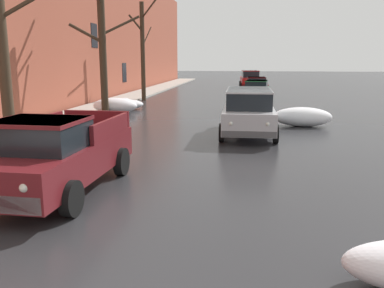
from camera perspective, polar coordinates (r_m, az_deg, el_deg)
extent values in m
cube|color=#A8A399|center=(22.06, -16.60, 3.73)|extent=(2.44, 80.00, 0.12)
cube|color=#9E4C38|center=(22.76, -21.55, 17.17)|extent=(0.60, 80.00, 10.82)
cube|color=black|center=(35.49, -9.47, 9.83)|extent=(0.08, 1.10, 1.60)
cube|color=black|center=(29.37, -13.54, 14.52)|extent=(0.08, 1.10, 1.60)
ellipsoid|color=white|center=(23.14, -10.70, 5.30)|extent=(2.50, 1.38, 0.86)
ellipsoid|color=white|center=(23.05, -10.06, 5.07)|extent=(0.82, 0.68, 0.68)
ellipsoid|color=white|center=(18.97, 15.16, 3.69)|extent=(2.60, 1.18, 0.86)
ellipsoid|color=white|center=(19.19, 16.16, 3.03)|extent=(0.48, 0.40, 0.40)
ellipsoid|color=white|center=(19.13, 14.54, 3.60)|extent=(0.88, 0.73, 0.73)
ellipsoid|color=white|center=(24.97, -9.45, 5.51)|extent=(2.34, 1.33, 0.60)
ellipsoid|color=white|center=(25.09, -9.36, 5.62)|extent=(0.81, 0.67, 0.67)
cylinder|color=#423323|center=(14.24, -25.09, 13.27)|extent=(0.36, 0.36, 7.22)
cylinder|color=#423323|center=(14.03, -22.01, 17.95)|extent=(1.81, 0.46, 1.06)
cylinder|color=#423323|center=(14.97, -25.05, 16.19)|extent=(0.73, 1.34, 0.96)
cylinder|color=#382B1E|center=(22.22, -12.41, 13.41)|extent=(0.38, 0.38, 7.39)
cylinder|color=#382B1E|center=(22.25, -14.62, 14.75)|extent=(1.63, 0.73, 1.01)
cylinder|color=#382B1E|center=(22.63, -9.93, 16.04)|extent=(1.75, 1.45, 1.11)
cylinder|color=#382B1E|center=(29.97, -6.90, 12.62)|extent=(0.31, 0.31, 6.87)
cylinder|color=#382B1E|center=(29.46, -5.96, 18.40)|extent=(1.52, 1.23, 1.31)
cylinder|color=#382B1E|center=(29.71, -7.87, 16.38)|extent=(0.81, 1.06, 1.10)
cylinder|color=#382B1E|center=(30.62, -6.33, 14.71)|extent=(0.41, 1.41, 1.46)
cube|color=maroon|center=(9.79, -18.29, -2.03)|extent=(2.09, 4.89, 0.76)
cube|color=black|center=(9.07, -20.54, 1.27)|extent=(1.77, 1.59, 0.64)
cube|color=maroon|center=(9.02, -20.66, 3.02)|extent=(1.82, 1.64, 0.08)
cube|color=maroon|center=(10.15, -11.29, 2.28)|extent=(0.16, 2.33, 0.44)
cube|color=maroon|center=(10.95, -20.52, 2.45)|extent=(0.16, 2.33, 0.44)
cube|color=maroon|center=(11.78, -13.19, 3.50)|extent=(1.88, 0.15, 0.44)
sphere|color=white|center=(7.44, -22.45, -5.69)|extent=(0.16, 0.16, 0.16)
cylinder|color=black|center=(8.20, -16.51, -7.33)|extent=(0.24, 0.73, 0.72)
cylinder|color=black|center=(10.77, -9.84, -2.44)|extent=(0.24, 0.73, 0.72)
cylinder|color=black|center=(11.58, -19.30, -1.94)|extent=(0.24, 0.73, 0.72)
cube|color=#B7B7BC|center=(16.28, 7.89, 3.80)|extent=(1.97, 4.75, 0.80)
cube|color=black|center=(16.24, 7.97, 6.41)|extent=(1.69, 3.33, 0.68)
cube|color=#B7B7BC|center=(16.21, 8.00, 7.50)|extent=(1.72, 3.39, 0.06)
cube|color=#525254|center=(14.04, 7.94, 1.36)|extent=(1.87, 0.15, 0.22)
cube|color=#525254|center=(18.60, 7.80, 3.93)|extent=(1.87, 0.15, 0.22)
cylinder|color=black|center=(14.94, 11.63, 1.40)|extent=(0.19, 0.68, 0.68)
cylinder|color=black|center=(14.91, 4.16, 1.59)|extent=(0.19, 0.68, 0.68)
cylinder|color=black|center=(17.82, 10.95, 3.09)|extent=(0.19, 0.68, 0.68)
cylinder|color=black|center=(17.80, 4.68, 3.26)|extent=(0.19, 0.68, 0.68)
sphere|color=silver|center=(13.97, 10.53, 2.73)|extent=(0.14, 0.14, 0.14)
sphere|color=silver|center=(13.95, 5.44, 2.86)|extent=(0.14, 0.14, 0.14)
cube|color=navy|center=(23.21, 8.54, 5.81)|extent=(1.86, 4.02, 0.60)
cube|color=black|center=(23.36, 8.55, 7.23)|extent=(1.53, 2.12, 0.52)
cube|color=navy|center=(23.34, 8.57, 7.79)|extent=(1.56, 2.16, 0.06)
cube|color=black|center=(21.33, 8.83, 4.80)|extent=(1.63, 0.21, 0.22)
cube|color=black|center=(25.14, 8.26, 5.86)|extent=(1.63, 0.21, 0.22)
cylinder|color=black|center=(22.11, 10.90, 4.65)|extent=(0.21, 0.61, 0.60)
cylinder|color=black|center=(22.00, 6.49, 4.76)|extent=(0.21, 0.61, 0.60)
cylinder|color=black|center=(24.52, 10.33, 5.36)|extent=(0.21, 0.61, 0.60)
cylinder|color=black|center=(24.42, 6.35, 5.46)|extent=(0.21, 0.61, 0.60)
sphere|color=silver|center=(21.31, 10.30, 5.44)|extent=(0.14, 0.14, 0.14)
sphere|color=silver|center=(21.24, 7.40, 5.51)|extent=(0.14, 0.14, 0.14)
cube|color=#1E5633|center=(30.56, 8.97, 7.22)|extent=(2.14, 4.30, 0.60)
cube|color=black|center=(30.73, 9.04, 8.29)|extent=(1.71, 2.29, 0.52)
cube|color=#1E5633|center=(30.71, 9.05, 8.72)|extent=(1.74, 2.34, 0.06)
cube|color=black|center=(28.56, 8.63, 6.56)|extent=(1.72, 0.28, 0.22)
cube|color=black|center=(32.59, 9.25, 7.18)|extent=(1.72, 0.28, 0.22)
cylinder|color=black|center=(29.25, 10.51, 6.38)|extent=(0.24, 0.61, 0.60)
cylinder|color=black|center=(29.39, 7.00, 6.51)|extent=(0.24, 0.61, 0.60)
cylinder|color=black|center=(31.81, 10.76, 6.79)|extent=(0.24, 0.61, 0.60)
cylinder|color=black|center=(31.94, 7.53, 6.92)|extent=(0.24, 0.61, 0.60)
sphere|color=silver|center=(28.47, 9.80, 7.03)|extent=(0.14, 0.14, 0.14)
sphere|color=silver|center=(28.56, 7.50, 7.11)|extent=(0.14, 0.14, 0.14)
cube|color=maroon|center=(36.14, 8.97, 7.92)|extent=(1.95, 4.09, 0.60)
cube|color=black|center=(36.31, 8.98, 8.82)|extent=(1.61, 2.16, 0.52)
cube|color=maroon|center=(36.30, 8.99, 9.18)|extent=(1.65, 2.20, 0.06)
cube|color=black|center=(34.21, 9.18, 7.39)|extent=(1.72, 0.21, 0.22)
cube|color=black|center=(38.10, 8.77, 7.85)|extent=(1.72, 0.21, 0.22)
cylinder|color=black|center=(35.00, 10.56, 7.25)|extent=(0.21, 0.61, 0.60)
cylinder|color=black|center=(34.88, 7.61, 7.32)|extent=(0.21, 0.61, 0.60)
cylinder|color=black|center=(37.47, 10.21, 7.55)|extent=(0.21, 0.61, 0.60)
cylinder|color=black|center=(37.35, 7.45, 7.62)|extent=(0.21, 0.61, 0.60)
sphere|color=silver|center=(34.21, 10.15, 7.80)|extent=(0.14, 0.14, 0.14)
sphere|color=silver|center=(34.13, 8.24, 7.85)|extent=(0.14, 0.14, 0.14)
cube|color=red|center=(42.55, 8.12, 8.70)|extent=(2.14, 4.47, 0.80)
cube|color=black|center=(42.56, 8.14, 9.70)|extent=(1.79, 3.15, 0.68)
cube|color=red|center=(42.55, 8.15, 10.12)|extent=(1.83, 3.21, 0.06)
cube|color=#520B0B|center=(40.45, 8.32, 8.14)|extent=(1.80, 0.25, 0.22)
cube|color=#520B0B|center=(44.68, 7.91, 8.49)|extent=(1.80, 0.25, 0.22)
cylinder|color=black|center=(41.31, 9.54, 8.01)|extent=(0.23, 0.69, 0.68)
cylinder|color=black|center=(41.17, 6.93, 8.07)|extent=(0.23, 0.69, 0.68)
cylinder|color=black|center=(43.99, 9.20, 8.25)|extent=(0.23, 0.69, 0.68)
cylinder|color=black|center=(43.85, 6.74, 8.31)|extent=(0.23, 0.69, 0.68)
sphere|color=silver|center=(40.45, 9.19, 8.63)|extent=(0.14, 0.14, 0.14)
sphere|color=silver|center=(40.36, 7.49, 8.67)|extent=(0.14, 0.14, 0.14)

